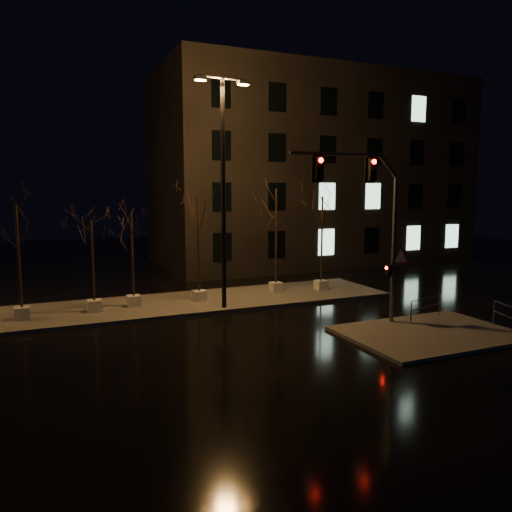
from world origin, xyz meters
name	(u,v)px	position (x,y,z in m)	size (l,w,h in m)	color
ground	(230,334)	(0.00, 0.00, 0.00)	(90.00, 90.00, 0.00)	black
median	(190,303)	(0.00, 6.00, 0.07)	(22.00, 5.00, 0.15)	#494741
sidewalk_corner	(429,334)	(7.50, -3.50, 0.07)	(7.00, 5.00, 0.15)	#494741
building	(310,171)	(14.00, 18.00, 7.50)	(25.00, 12.00, 15.00)	black
tree_0	(17,230)	(-7.97, 5.52, 4.19)	(1.80, 1.80, 5.33)	#BBB8AF
tree_1	(92,240)	(-4.80, 5.74, 3.60)	(1.80, 1.80, 4.54)	#BBB8AF
tree_2	(132,234)	(-2.88, 6.04, 3.82)	(1.80, 1.80, 4.84)	#BBB8AF
tree_3	(198,221)	(0.51, 5.90, 4.38)	(1.80, 1.80, 5.57)	#BBB8AF
tree_4	(276,212)	(5.24, 6.39, 4.74)	(1.80, 1.80, 6.05)	#BBB8AF
tree_5	(322,217)	(7.95, 5.90, 4.40)	(1.80, 1.80, 5.60)	#BBB8AF
traffic_signal_mast	(372,214)	(5.93, -1.51, 4.96)	(6.00, 0.27, 7.32)	#575A5F
streetlight_main	(223,178)	(1.22, 4.02, 6.56)	(2.78, 0.50, 11.10)	black
guard_rail_a	(426,305)	(8.79, -1.83, 0.80)	(2.22, 0.63, 0.99)	#575A5F
guard_rail_b	(510,315)	(10.50, -4.84, 0.85)	(0.68, 2.21, 1.09)	#575A5F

